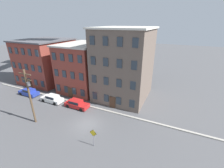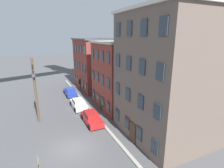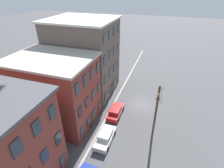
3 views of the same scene
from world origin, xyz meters
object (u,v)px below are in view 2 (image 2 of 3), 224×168
car_blue (70,92)px  caution_sign (39,164)px  car_white (78,103)px  car_red (92,117)px  utility_pole (35,87)px

car_blue → caution_sign: bearing=-18.1°
car_white → caution_sign: size_ratio=1.75×
car_red → car_blue: bearing=-179.1°
car_red → car_white: bearing=-176.7°
car_blue → utility_pole: utility_pole is taller
car_blue → caution_sign: 20.80m
car_blue → caution_sign: caution_sign is taller
car_red → caution_sign: size_ratio=1.75×
utility_pole → car_red: bearing=63.5°
car_red → caution_sign: caution_sign is taller
car_blue → utility_pole: size_ratio=0.52×
car_blue → car_white: size_ratio=1.00×
car_white → utility_pole: bearing=-67.7°
car_red → utility_pole: 8.02m
caution_sign → utility_pole: size_ratio=0.30×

